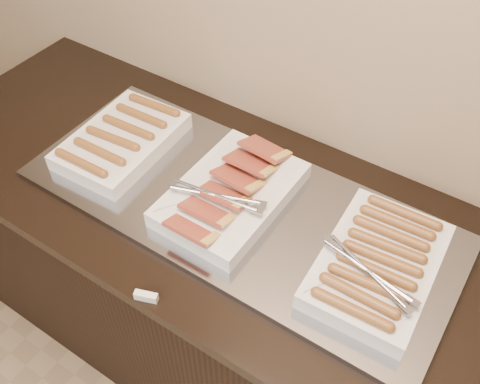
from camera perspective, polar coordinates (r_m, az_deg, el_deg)
name	(u,v)px	position (r m, az deg, el deg)	size (l,w,h in m)	color
counter	(232,293)	(1.84, -0.87, -10.67)	(2.06, 0.76, 0.90)	black
warming_tray	(237,206)	(1.46, -0.31, -1.46)	(1.20, 0.50, 0.02)	#92949F
dish_left	(122,140)	(1.64, -12.47, 5.44)	(0.26, 0.38, 0.07)	silver
dish_center	(230,193)	(1.44, -1.03, -0.14)	(0.28, 0.43, 0.09)	silver
dish_right	(377,264)	(1.33, 14.45, -7.47)	(0.28, 0.40, 0.08)	silver
label_holder	(146,296)	(1.31, -9.98, -10.92)	(0.06, 0.02, 0.02)	silver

